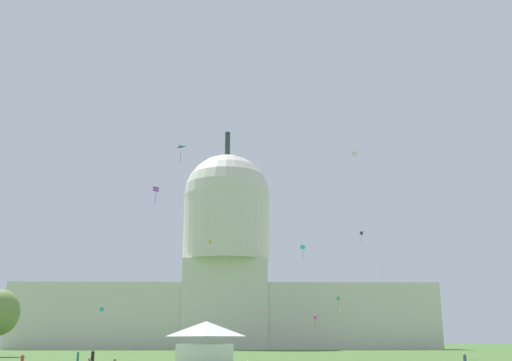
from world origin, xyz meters
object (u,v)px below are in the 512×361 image
object	(u,v)px
kite_black_mid	(361,233)
event_tent	(206,344)
person_black_edge_west	(93,357)
kite_pink_mid	(382,267)
capitol_building	(226,271)
kite_yellow_low	(340,310)
kite_gold_mid	(210,242)
kite_violet_mid	(156,189)
kite_blue_high	(179,148)
person_teal_front_center	(78,357)
kite_cyan_mid	(303,249)
person_red_near_tree_west	(22,361)
kite_turquoise_low	(102,309)
kite_white_high	(354,153)
kite_lime_low	(153,297)
person_denim_front_right	(465,360)
kite_orange_low	(266,312)
kite_green_low	(338,301)
kite_magenta_low	(315,317)
tree_west_near	(0,313)

from	to	relation	value
kite_black_mid	event_tent	bearing A→B (deg)	42.22
person_black_edge_west	kite_pink_mid	size ratio (longest dim) A/B	0.46
capitol_building	kite_yellow_low	size ratio (longest dim) A/B	99.97
capitol_building	kite_gold_mid	world-z (taller)	capitol_building
kite_violet_mid	kite_black_mid	xyz separation A→B (m)	(50.01, 71.87, 5.13)
capitol_building	kite_yellow_low	world-z (taller)	capitol_building
person_black_edge_west	kite_gold_mid	distance (m)	85.43
kite_violet_mid	kite_blue_high	distance (m)	20.16
person_teal_front_center	kite_violet_mid	xyz separation A→B (m)	(8.79, 9.20, 27.39)
person_black_edge_west	kite_violet_mid	bearing A→B (deg)	154.07
person_teal_front_center	kite_cyan_mid	size ratio (longest dim) A/B	0.50
event_tent	person_red_near_tree_west	world-z (taller)	event_tent
kite_cyan_mid	kite_turquoise_low	bearing A→B (deg)	158.64
kite_white_high	kite_cyan_mid	xyz separation A→B (m)	(-10.93, -1.31, -19.42)
person_teal_front_center	kite_lime_low	xyz separation A→B (m)	(0.15, 70.19, 13.32)
person_denim_front_right	kite_turquoise_low	bearing A→B (deg)	8.69
person_red_near_tree_west	kite_orange_low	bearing A→B (deg)	80.75
kite_green_low	kite_magenta_low	world-z (taller)	kite_green_low
person_red_near_tree_west	kite_white_high	xyz separation A→B (m)	(48.21, 39.49, 38.49)
person_black_edge_west	kite_white_high	world-z (taller)	kite_white_high
kite_violet_mid	kite_gold_mid	world-z (taller)	kite_gold_mid
person_teal_front_center	kite_blue_high	world-z (taller)	kite_blue_high
kite_white_high	kite_lime_low	bearing A→B (deg)	-104.28
kite_blue_high	kite_white_high	size ratio (longest dim) A/B	2.55
person_denim_front_right	kite_yellow_low	size ratio (longest dim) A/B	1.14
kite_black_mid	kite_yellow_low	bearing A→B (deg)	-64.54
event_tent	kite_pink_mid	size ratio (longest dim) A/B	1.86
kite_lime_low	kite_cyan_mid	bearing A→B (deg)	145.75
kite_green_low	kite_magenta_low	size ratio (longest dim) A/B	1.29
kite_green_low	kite_blue_high	world-z (taller)	kite_blue_high
kite_lime_low	kite_black_mid	distance (m)	62.66
person_black_edge_west	kite_orange_low	xyz separation A→B (m)	(24.99, 37.81, 7.65)
capitol_building	kite_black_mid	size ratio (longest dim) A/B	42.49
kite_violet_mid	kite_yellow_low	bearing A→B (deg)	21.13
person_black_edge_west	kite_cyan_mid	world-z (taller)	kite_cyan_mid
tree_west_near	kite_white_high	bearing A→B (deg)	-1.88
kite_yellow_low	kite_lime_low	xyz separation A→B (m)	(-52.28, -16.04, 2.57)
tree_west_near	person_black_edge_west	world-z (taller)	tree_west_near
capitol_building	kite_lime_low	world-z (taller)	capitol_building
kite_black_mid	person_red_near_tree_west	bearing A→B (deg)	32.65
kite_turquoise_low	kite_gold_mid	world-z (taller)	kite_gold_mid
kite_green_low	kite_gold_mid	size ratio (longest dim) A/B	1.09
kite_turquoise_low	kite_white_high	world-z (taller)	kite_white_high
kite_white_high	person_red_near_tree_west	bearing A→B (deg)	-19.07
person_teal_front_center	kite_magenta_low	distance (m)	73.24
kite_orange_low	kite_black_mid	distance (m)	62.88
kite_green_low	kite_cyan_mid	distance (m)	36.49
kite_turquoise_low	kite_magenta_low	distance (m)	57.45
person_red_near_tree_west	person_denim_front_right	distance (m)	52.46
event_tent	tree_west_near	xyz separation A→B (m)	(-41.07, 39.98, 5.36)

